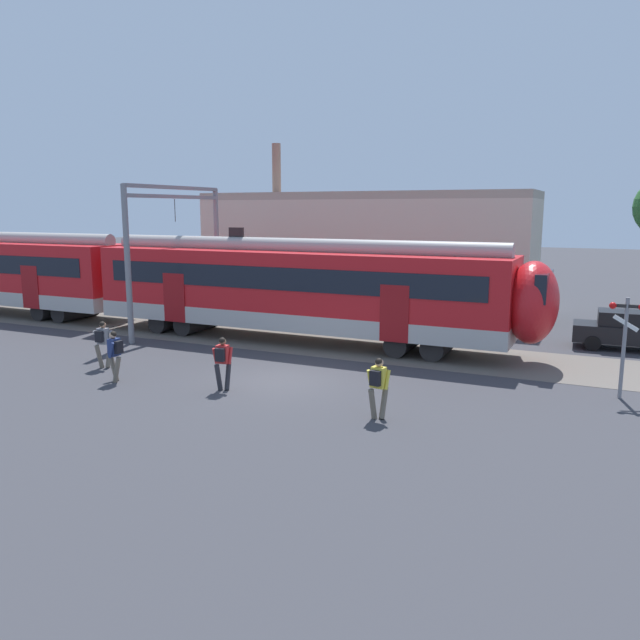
{
  "coord_description": "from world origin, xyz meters",
  "views": [
    {
      "loc": [
        9.37,
        -17.33,
        5.49
      ],
      "look_at": [
        0.12,
        2.51,
        1.6
      ],
      "focal_mm": 35.0,
      "sensor_mm": 36.0,
      "label": 1
    }
  ],
  "objects_px": {
    "pedestrian_grey": "(103,340)",
    "pedestrian_navy": "(115,352)",
    "commuter_train": "(133,279)",
    "pedestrian_red": "(222,359)",
    "crossing_signal": "(625,331)",
    "pedestrian_yellow": "(378,383)",
    "parked_car_black": "(627,330)"
  },
  "relations": [
    {
      "from": "pedestrian_grey",
      "to": "crossing_signal",
      "type": "relative_size",
      "value": 0.56
    },
    {
      "from": "crossing_signal",
      "to": "pedestrian_navy",
      "type": "bearing_deg",
      "value": -161.6
    },
    {
      "from": "pedestrian_navy",
      "to": "parked_car_black",
      "type": "relative_size",
      "value": 0.41
    },
    {
      "from": "pedestrian_navy",
      "to": "crossing_signal",
      "type": "distance_m",
      "value": 15.57
    },
    {
      "from": "commuter_train",
      "to": "pedestrian_navy",
      "type": "height_order",
      "value": "commuter_train"
    },
    {
      "from": "pedestrian_navy",
      "to": "commuter_train",
      "type": "bearing_deg",
      "value": 127.93
    },
    {
      "from": "commuter_train",
      "to": "pedestrian_yellow",
      "type": "height_order",
      "value": "commuter_train"
    },
    {
      "from": "pedestrian_grey",
      "to": "pedestrian_yellow",
      "type": "relative_size",
      "value": 1.0
    },
    {
      "from": "pedestrian_red",
      "to": "parked_car_black",
      "type": "height_order",
      "value": "pedestrian_red"
    },
    {
      "from": "parked_car_black",
      "to": "crossing_signal",
      "type": "relative_size",
      "value": 1.35
    },
    {
      "from": "pedestrian_yellow",
      "to": "pedestrian_navy",
      "type": "bearing_deg",
      "value": -179.2
    },
    {
      "from": "pedestrian_grey",
      "to": "pedestrian_red",
      "type": "height_order",
      "value": "same"
    },
    {
      "from": "pedestrian_navy",
      "to": "pedestrian_red",
      "type": "xyz_separation_m",
      "value": [
        3.69,
        0.63,
        0.0
      ]
    },
    {
      "from": "commuter_train",
      "to": "crossing_signal",
      "type": "bearing_deg",
      "value": -8.45
    },
    {
      "from": "pedestrian_red",
      "to": "pedestrian_yellow",
      "type": "distance_m",
      "value": 5.24
    },
    {
      "from": "crossing_signal",
      "to": "commuter_train",
      "type": "bearing_deg",
      "value": 171.55
    },
    {
      "from": "pedestrian_grey",
      "to": "pedestrian_navy",
      "type": "bearing_deg",
      "value": -35.71
    },
    {
      "from": "commuter_train",
      "to": "pedestrian_navy",
      "type": "xyz_separation_m",
      "value": [
        6.25,
        -8.03,
        -1.26
      ]
    },
    {
      "from": "pedestrian_grey",
      "to": "pedestrian_navy",
      "type": "height_order",
      "value": "same"
    },
    {
      "from": "pedestrian_navy",
      "to": "crossing_signal",
      "type": "height_order",
      "value": "crossing_signal"
    },
    {
      "from": "commuter_train",
      "to": "pedestrian_red",
      "type": "relative_size",
      "value": 22.83
    },
    {
      "from": "pedestrian_navy",
      "to": "pedestrian_yellow",
      "type": "height_order",
      "value": "same"
    },
    {
      "from": "commuter_train",
      "to": "pedestrian_yellow",
      "type": "relative_size",
      "value": 22.83
    },
    {
      "from": "commuter_train",
      "to": "pedestrian_red",
      "type": "distance_m",
      "value": 12.45
    },
    {
      "from": "pedestrian_grey",
      "to": "pedestrian_red",
      "type": "xyz_separation_m",
      "value": [
        5.33,
        -0.55,
        0.0
      ]
    },
    {
      "from": "commuter_train",
      "to": "pedestrian_navy",
      "type": "bearing_deg",
      "value": -52.07
    },
    {
      "from": "pedestrian_grey",
      "to": "crossing_signal",
      "type": "height_order",
      "value": "crossing_signal"
    },
    {
      "from": "crossing_signal",
      "to": "parked_car_black",
      "type": "bearing_deg",
      "value": 88.05
    },
    {
      "from": "pedestrian_navy",
      "to": "parked_car_black",
      "type": "distance_m",
      "value": 19.31
    },
    {
      "from": "pedestrian_grey",
      "to": "crossing_signal",
      "type": "xyz_separation_m",
      "value": [
        16.39,
        3.72,
        1.02
      ]
    },
    {
      "from": "pedestrian_red",
      "to": "pedestrian_yellow",
      "type": "bearing_deg",
      "value": -5.54
    },
    {
      "from": "pedestrian_yellow",
      "to": "commuter_train",
      "type": "bearing_deg",
      "value": 152.46
    }
  ]
}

